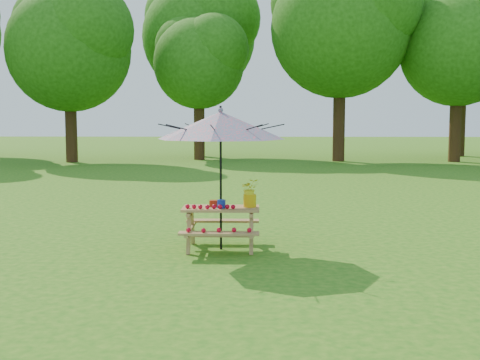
{
  "coord_description": "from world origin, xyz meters",
  "views": [
    {
      "loc": [
        -4.02,
        -6.06,
        2.07
      ],
      "look_at": [
        -4.25,
        3.24,
        1.1
      ],
      "focal_mm": 45.0,
      "sensor_mm": 36.0,
      "label": 1
    }
  ],
  "objects": [
    {
      "name": "produce_bins",
      "position": [
        -4.6,
        3.28,
        0.72
      ],
      "size": [
        0.26,
        0.42,
        0.13
      ],
      "color": "#A8270D",
      "rests_on": "picnic_table"
    },
    {
      "name": "tomatoes_row",
      "position": [
        -4.7,
        3.06,
        0.71
      ],
      "size": [
        0.77,
        0.13,
        0.07
      ],
      "primitive_type": null,
      "color": "red",
      "rests_on": "picnic_table"
    },
    {
      "name": "picnic_table",
      "position": [
        -4.55,
        3.24,
        0.33
      ],
      "size": [
        1.2,
        1.32,
        0.67
      ],
      "color": "#AC814D",
      "rests_on": "ground"
    },
    {
      "name": "flower_bucket",
      "position": [
        -4.1,
        3.29,
        0.91
      ],
      "size": [
        0.31,
        0.28,
        0.45
      ],
      "color": "#DBA50B",
      "rests_on": "picnic_table"
    },
    {
      "name": "patio_umbrella",
      "position": [
        -4.55,
        3.24,
        1.95
      ],
      "size": [
        2.16,
        2.16,
        2.25
      ],
      "color": "black",
      "rests_on": "ground"
    }
  ]
}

